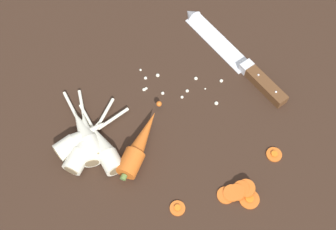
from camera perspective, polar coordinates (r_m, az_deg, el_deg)
name	(u,v)px	position (r cm, az deg, el deg)	size (l,w,h in cm)	color
ground_plane	(170,115)	(89.46, 0.24, 0.02)	(120.00, 90.00, 4.00)	#332116
chefs_knife	(230,52)	(96.86, 8.75, 8.85)	(27.86, 25.94, 4.18)	silver
whole_carrot	(139,145)	(81.86, -4.11, -4.24)	(6.93, 18.73, 4.20)	#D6601E
parsnip_front	(85,145)	(83.46, -11.67, -4.23)	(6.25, 18.54, 4.00)	silver
parsnip_mid_left	(85,134)	(84.59, -11.67, -2.64)	(13.26, 15.19, 4.00)	silver
parsnip_mid_right	(81,138)	(84.35, -12.23, -3.21)	(13.07, 14.88, 4.00)	silver
parsnip_back	(87,137)	(84.14, -11.39, -3.14)	(9.91, 17.33, 4.00)	silver
parsnip_outer	(104,147)	(82.59, -9.13, -4.56)	(13.37, 14.97, 4.00)	silver
carrot_slice_stack	(236,191)	(80.53, 9.70, -10.66)	(7.25, 5.33, 2.74)	#D6601E
carrot_slice_stray_near	(274,154)	(85.54, 14.85, -5.40)	(3.24, 3.24, 0.70)	#D6601E
carrot_slice_stray_mid	(249,199)	(81.04, 11.48, -11.58)	(4.01, 4.01, 0.70)	#D6601E
carrot_slice_stray_far	(177,208)	(78.99, 1.36, -13.07)	(3.02, 3.02, 0.70)	#D6601E
mince_crumbs	(179,86)	(90.62, 1.54, 4.20)	(19.46, 6.96, 0.90)	silver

